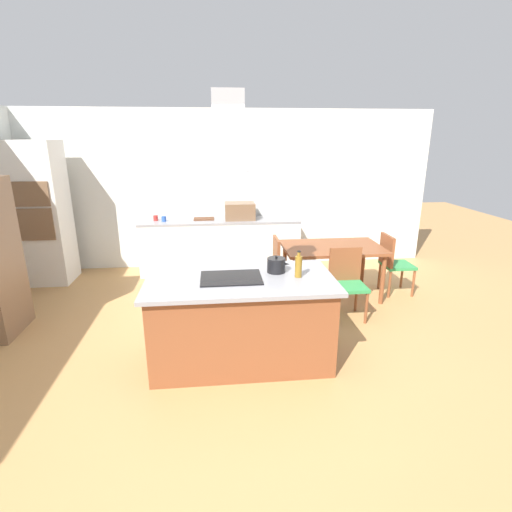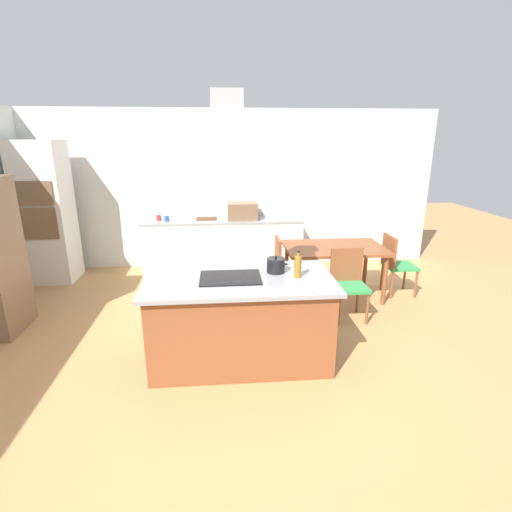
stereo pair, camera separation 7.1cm
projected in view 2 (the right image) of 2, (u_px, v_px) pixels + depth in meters
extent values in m
plane|color=tan|center=(235.00, 301.00, 5.54)|extent=(16.00, 16.00, 0.00)
cube|color=silver|center=(231.00, 190.00, 6.81)|extent=(7.20, 0.10, 2.70)
cube|color=brown|center=(240.00, 321.00, 3.98)|extent=(1.77, 0.91, 0.86)
cube|color=gray|center=(240.00, 280.00, 3.85)|extent=(1.87, 1.01, 0.04)
cube|color=black|center=(230.00, 278.00, 3.84)|extent=(0.60, 0.44, 0.01)
cylinder|color=black|center=(276.00, 265.00, 3.99)|extent=(0.19, 0.19, 0.15)
sphere|color=black|center=(276.00, 257.00, 3.96)|extent=(0.03, 0.03, 0.03)
cone|color=black|center=(287.00, 264.00, 4.00)|extent=(0.06, 0.03, 0.04)
cylinder|color=olive|center=(298.00, 267.00, 3.84)|extent=(0.07, 0.07, 0.22)
cylinder|color=olive|center=(298.00, 254.00, 3.80)|extent=(0.03, 0.03, 0.04)
cylinder|color=black|center=(298.00, 252.00, 3.79)|extent=(0.03, 0.03, 0.01)
cube|color=white|center=(223.00, 246.00, 6.71)|extent=(2.67, 0.62, 0.86)
cube|color=gray|center=(222.00, 221.00, 6.58)|extent=(2.67, 0.62, 0.04)
cube|color=brown|center=(242.00, 211.00, 6.56)|extent=(0.50, 0.38, 0.28)
cylinder|color=red|center=(159.00, 218.00, 6.50)|extent=(0.08, 0.08, 0.09)
cylinder|color=#2D56B2|center=(167.00, 219.00, 6.42)|extent=(0.08, 0.08, 0.09)
cube|color=#59331E|center=(207.00, 219.00, 6.60)|extent=(0.34, 0.24, 0.02)
cube|color=white|center=(46.00, 213.00, 6.07)|extent=(0.70, 0.64, 2.20)
cube|color=brown|center=(33.00, 194.00, 5.65)|extent=(0.56, 0.02, 0.36)
cube|color=brown|center=(38.00, 224.00, 5.78)|extent=(0.56, 0.02, 0.48)
cube|color=brown|center=(334.00, 248.00, 5.51)|extent=(1.40, 0.90, 0.04)
cylinder|color=brown|center=(295.00, 283.00, 5.21)|extent=(0.06, 0.06, 0.71)
cylinder|color=brown|center=(385.00, 280.00, 5.32)|extent=(0.06, 0.06, 0.71)
cylinder|color=brown|center=(286.00, 266.00, 5.92)|extent=(0.06, 0.06, 0.71)
cylinder|color=brown|center=(365.00, 264.00, 6.02)|extent=(0.06, 0.06, 0.71)
cube|color=#33934C|center=(264.00, 270.00, 5.51)|extent=(0.42, 0.42, 0.04)
cube|color=brown|center=(278.00, 253.00, 5.46)|extent=(0.04, 0.42, 0.44)
cylinder|color=brown|center=(253.00, 290.00, 5.39)|extent=(0.04, 0.04, 0.41)
cylinder|color=brown|center=(251.00, 281.00, 5.73)|extent=(0.04, 0.04, 0.41)
cylinder|color=brown|center=(279.00, 289.00, 5.42)|extent=(0.04, 0.04, 0.41)
cylinder|color=brown|center=(275.00, 280.00, 5.76)|extent=(0.04, 0.04, 0.41)
cube|color=#33934C|center=(400.00, 266.00, 5.68)|extent=(0.42, 0.42, 0.04)
cube|color=brown|center=(389.00, 251.00, 5.59)|extent=(0.04, 0.42, 0.44)
cylinder|color=brown|center=(405.00, 276.00, 5.93)|extent=(0.04, 0.04, 0.41)
cylinder|color=brown|center=(416.00, 284.00, 5.59)|extent=(0.04, 0.04, 0.41)
cylinder|color=brown|center=(382.00, 277.00, 5.90)|extent=(0.04, 0.04, 0.41)
cylinder|color=brown|center=(392.00, 285.00, 5.56)|extent=(0.04, 0.04, 0.41)
cube|color=#33934C|center=(350.00, 287.00, 4.88)|extent=(0.42, 0.42, 0.04)
cube|color=brown|center=(346.00, 264.00, 4.99)|extent=(0.42, 0.04, 0.44)
cylinder|color=brown|center=(367.00, 309.00, 4.79)|extent=(0.04, 0.04, 0.41)
cylinder|color=brown|center=(339.00, 310.00, 4.76)|extent=(0.04, 0.04, 0.41)
cylinder|color=brown|center=(358.00, 297.00, 5.13)|extent=(0.04, 0.04, 0.41)
cylinder|color=brown|center=(331.00, 298.00, 5.10)|extent=(0.04, 0.04, 0.41)
cube|color=#ADADB2|center=(228.00, 177.00, 3.55)|extent=(0.90, 0.55, 0.08)
cube|color=#ADADB2|center=(227.00, 132.00, 3.43)|extent=(0.28, 0.24, 0.70)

